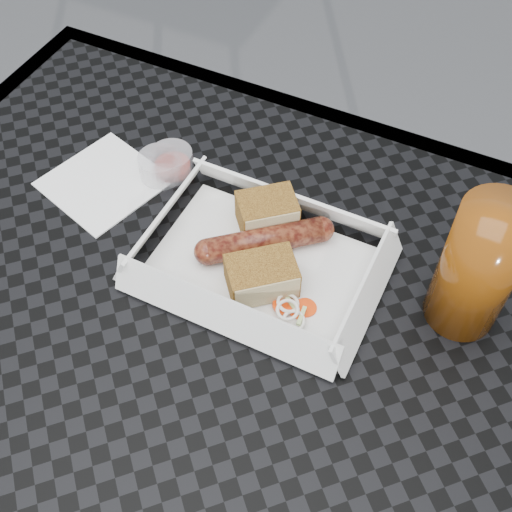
% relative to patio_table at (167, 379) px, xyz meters
% --- Properties ---
extents(patio_table, '(0.80, 0.80, 0.74)m').
position_rel_patio_table_xyz_m(patio_table, '(0.00, 0.00, 0.00)').
color(patio_table, black).
rests_on(patio_table, ground).
extents(food_tray, '(0.22, 0.15, 0.00)m').
position_rel_patio_table_xyz_m(food_tray, '(0.05, 0.13, 0.08)').
color(food_tray, white).
rests_on(food_tray, patio_table).
extents(bratwurst, '(0.12, 0.11, 0.03)m').
position_rel_patio_table_xyz_m(bratwurst, '(0.04, 0.15, 0.09)').
color(bratwurst, brown).
rests_on(bratwurst, food_tray).
extents(bread_near, '(0.08, 0.07, 0.04)m').
position_rel_patio_table_xyz_m(bread_near, '(0.03, 0.18, 0.10)').
color(bread_near, brown).
rests_on(bread_near, food_tray).
extents(bread_far, '(0.08, 0.08, 0.04)m').
position_rel_patio_table_xyz_m(bread_far, '(0.06, 0.10, 0.10)').
color(bread_far, brown).
rests_on(bread_far, food_tray).
extents(veg_garnish, '(0.03, 0.03, 0.00)m').
position_rel_patio_table_xyz_m(veg_garnish, '(0.10, 0.08, 0.08)').
color(veg_garnish, '#FD400B').
rests_on(veg_garnish, food_tray).
extents(napkin, '(0.15, 0.15, 0.00)m').
position_rel_patio_table_xyz_m(napkin, '(-0.17, 0.16, 0.08)').
color(napkin, white).
rests_on(napkin, patio_table).
extents(condiment_cup_sauce, '(0.05, 0.05, 0.03)m').
position_rel_patio_table_xyz_m(condiment_cup_sauce, '(-0.11, 0.21, 0.09)').
color(condiment_cup_sauce, maroon).
rests_on(condiment_cup_sauce, patio_table).
extents(condiment_cup_empty, '(0.05, 0.05, 0.03)m').
position_rel_patio_table_xyz_m(condiment_cup_empty, '(-0.11, 0.20, 0.09)').
color(condiment_cup_empty, silver).
rests_on(condiment_cup_empty, patio_table).
extents(drink_glass, '(0.07, 0.07, 0.15)m').
position_rel_patio_table_xyz_m(drink_glass, '(0.25, 0.16, 0.15)').
color(drink_glass, '#653008').
rests_on(drink_glass, patio_table).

